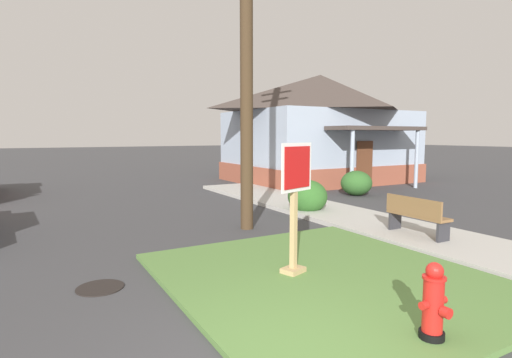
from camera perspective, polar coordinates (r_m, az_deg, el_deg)
The scene contains 10 objects.
grass_corner_patch at distance 6.74m, azimuth 9.85°, elevation -13.60°, with size 4.76×5.32×0.08m, color #567F3D.
sidewalk_strip at distance 11.77m, azimuth 11.69°, elevation -4.94°, with size 2.20×15.19×0.12m, color #B2AFA8.
fire_hydrant at distance 5.01m, azimuth 23.78°, elevation -15.74°, with size 0.38×0.34×0.86m.
stop_sign at distance 6.51m, azimuth 5.49°, elevation -4.31°, with size 0.74×0.38×2.11m.
manhole_cover at distance 6.77m, azimuth -21.17°, elevation -14.12°, with size 0.70×0.70×0.02m, color black.
street_bench at distance 9.53m, azimuth 21.68°, elevation -4.68°, with size 0.43×1.45×0.85m.
utility_pole at distance 10.11m, azimuth -1.36°, elevation 19.71°, with size 1.59×0.31×9.01m.
corner_house at distance 20.76m, azimuth 9.00°, elevation 7.27°, with size 8.70×7.92×5.30m.
shrub_near_porch at distance 15.94m, azimuth 13.99°, elevation -0.57°, with size 1.19×1.19×0.95m, color #2F5D26.
shrub_by_curb at distance 12.09m, azimuth 7.28°, elevation -2.47°, with size 1.17×1.17×0.99m, color #306326.
Camera 1 is at (-2.09, -2.91, 2.31)m, focal length 28.32 mm.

